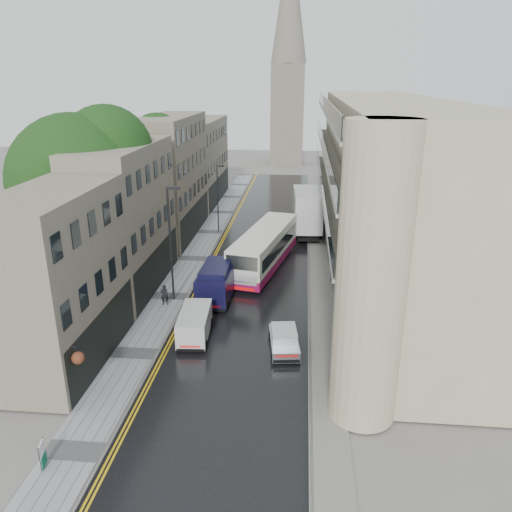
% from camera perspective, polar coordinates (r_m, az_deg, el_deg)
% --- Properties ---
extents(ground, '(200.00, 200.00, 0.00)m').
position_cam_1_polar(ground, '(21.60, -7.28, -26.94)').
color(ground, slate).
rests_on(ground, ground).
extents(road, '(9.00, 85.00, 0.02)m').
position_cam_1_polar(road, '(44.86, 0.22, -0.64)').
color(road, black).
rests_on(road, ground).
extents(left_sidewalk, '(2.70, 85.00, 0.12)m').
position_cam_1_polar(left_sidewalk, '(45.71, -7.10, -0.34)').
color(left_sidewalk, gray).
rests_on(left_sidewalk, ground).
extents(right_sidewalk, '(1.80, 85.00, 0.12)m').
position_cam_1_polar(right_sidewalk, '(44.70, 7.13, -0.81)').
color(right_sidewalk, slate).
rests_on(right_sidewalk, ground).
extents(old_shop_row, '(4.50, 56.00, 12.00)m').
position_cam_1_polar(old_shop_row, '(47.30, -11.06, 7.63)').
color(old_shop_row, gray).
rests_on(old_shop_row, ground).
extents(modern_block, '(8.00, 40.00, 14.00)m').
position_cam_1_polar(modern_block, '(41.78, 14.37, 7.20)').
color(modern_block, '#BCB08C').
rests_on(modern_block, ground).
extents(church_spire, '(6.40, 6.40, 40.00)m').
position_cam_1_polar(church_spire, '(96.51, 3.76, 22.33)').
color(church_spire, gray).
rests_on(church_spire, ground).
extents(tree_near, '(10.56, 10.56, 13.89)m').
position_cam_1_polar(tree_near, '(39.03, -19.53, 5.73)').
color(tree_near, black).
rests_on(tree_near, ground).
extents(tree_far, '(9.24, 9.24, 12.46)m').
position_cam_1_polar(tree_far, '(50.88, -13.15, 8.59)').
color(tree_far, black).
rests_on(tree_far, ground).
extents(cream_bus, '(5.23, 12.60, 3.35)m').
position_cam_1_polar(cream_bus, '(40.29, -2.13, -0.52)').
color(cream_bus, white).
rests_on(cream_bus, road).
extents(white_lorry, '(3.24, 9.22, 4.76)m').
position_cam_1_polar(white_lorry, '(50.51, 4.54, 4.50)').
color(white_lorry, silver).
rests_on(white_lorry, road).
extents(silver_hatchback, '(2.06, 3.87, 1.39)m').
position_cam_1_polar(silver_hatchback, '(29.44, 1.96, -10.76)').
color(silver_hatchback, '#BABBC0').
rests_on(silver_hatchback, road).
extents(white_van, '(2.05, 4.25, 1.87)m').
position_cam_1_polar(white_van, '(30.87, -8.92, -8.95)').
color(white_van, beige).
rests_on(white_van, road).
extents(navy_van, '(2.35, 5.63, 2.85)m').
position_cam_1_polar(navy_van, '(35.63, -6.68, -3.88)').
color(navy_van, black).
rests_on(navy_van, road).
extents(pedestrian, '(0.62, 0.46, 1.54)m').
position_cam_1_polar(pedestrian, '(36.59, -10.42, -4.38)').
color(pedestrian, black).
rests_on(pedestrian, left_sidewalk).
extents(lamp_post_near, '(0.96, 0.28, 8.42)m').
position_cam_1_polar(lamp_post_near, '(36.10, -9.74, 1.19)').
color(lamp_post_near, black).
rests_on(lamp_post_near, left_sidewalk).
extents(lamp_post_far, '(0.80, 0.42, 6.97)m').
position_cam_1_polar(lamp_post_far, '(52.71, -4.40, 6.50)').
color(lamp_post_far, black).
rests_on(lamp_post_far, left_sidewalk).
extents(estate_sign, '(0.23, 0.69, 1.14)m').
position_cam_1_polar(estate_sign, '(24.32, -23.24, -20.14)').
color(estate_sign, white).
rests_on(estate_sign, left_sidewalk).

